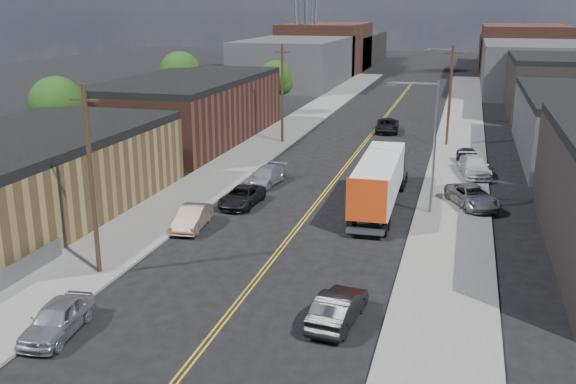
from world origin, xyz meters
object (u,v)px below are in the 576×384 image
Objects in this scene: car_left_a at (57,319)px; car_right_lot_b at (474,166)px; car_left_b at (192,218)px; car_right_oncoming at (338,308)px; car_right_lot_c at (469,157)px; car_ahead_truck at (387,126)px; car_left_c at (242,196)px; semi_truck at (382,176)px; car_left_d at (266,176)px; car_right_lot_a at (472,196)px.

car_right_lot_b is (17.25, 32.23, 0.16)m from car_left_a.
car_right_oncoming reaches higher than car_left_b.
car_ahead_truck is at bearing 110.88° from car_right_lot_c.
car_left_b is 0.82× the size of car_ahead_truck.
car_right_lot_b reaches higher than car_right_oncoming.
car_left_c is at bearing 79.78° from car_left_a.
semi_truck is 3.17× the size of car_right_oncoming.
car_left_b is (-10.90, -8.05, -1.42)m from semi_truck.
car_left_d is 0.93× the size of car_right_lot_a.
car_right_lot_c reaches higher than car_left_a.
car_right_lot_c reaches higher than car_left_b.
car_right_lot_b is (6.35, 9.95, -1.24)m from semi_truck.
semi_truck is at bearing -82.04° from car_right_oncoming.
car_left_d is 1.06× the size of car_right_oncoming.
car_right_lot_a reaches higher than car_ahead_truck.
car_right_oncoming is at bearing -130.55° from car_right_lot_a.
car_right_lot_b reaches higher than car_left_d.
semi_truck is 15.04m from car_right_lot_c.
car_ahead_truck is (-8.89, 13.89, -0.11)m from car_right_lot_c.
car_right_lot_c reaches higher than car_left_c.
car_right_lot_b is (17.25, 18.00, 0.19)m from car_left_b.
car_left_a is 19.71m from car_left_c.
car_right_lot_c is 16.49m from car_ahead_truck.
car_right_oncoming is at bearing 14.23° from car_left_a.
car_left_d is (1.40, 25.46, -0.04)m from car_left_a.
semi_truck is at bearing -10.82° from car_left_d.
car_left_a is 25.50m from car_left_d.
car_right_lot_b is at bearing -66.95° from car_ahead_truck.
semi_truck is at bearing 17.47° from car_left_c.
car_right_lot_a reaches higher than car_left_a.
semi_truck is 3.49× the size of car_right_lot_c.
car_left_c is at bearing -82.36° from car_left_d.
car_left_c is at bearing -106.86° from car_ahead_truck.
car_ahead_truck is at bearing 79.90° from car_left_c.
car_right_lot_c is (5.89, 13.78, -1.29)m from semi_truck.
car_left_d is at bearing 92.00° from car_left_c.
car_left_b is (0.00, 14.23, -0.02)m from car_left_a.
car_right_lot_c is at bearing 65.74° from semi_truck.
semi_truck is 3.29× the size of car_left_b.
car_left_b is 5.60m from car_left_c.
car_left_c is at bearing -151.82° from car_right_lot_b.
car_right_lot_b is 3.86m from car_right_lot_c.
car_left_a is 0.96× the size of car_right_oncoming.
car_right_lot_b is at bearing 40.43° from car_left_c.
car_right_lot_a is 8.85m from car_right_lot_b.
car_left_c is at bearing -50.67° from car_right_oncoming.
car_right_lot_c is at bearing 46.31° from car_left_b.
car_left_a is at bearing -103.74° from car_ahead_truck.
car_left_b is at bearing -102.47° from car_left_c.
car_right_lot_b reaches higher than car_left_b.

